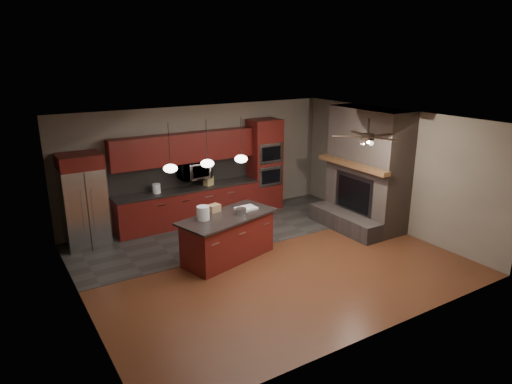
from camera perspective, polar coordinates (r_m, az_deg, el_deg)
ground at (r=9.31m, az=1.23°, el=-8.41°), size 7.00×7.00×0.00m
ceiling at (r=8.49m, az=1.35°, el=8.92°), size 7.00×6.00×0.02m
back_wall at (r=11.34m, az=-7.02°, el=3.66°), size 7.00×0.02×2.80m
right_wall at (r=11.04m, az=16.72°, el=2.68°), size 0.02×6.00×2.80m
left_wall at (r=7.58m, az=-21.55°, el=-4.24°), size 0.02×6.00×2.80m
slate_tile_patch at (r=10.73m, az=-4.03°, el=-4.86°), size 7.00×2.40×0.01m
fireplace_column at (r=11.00m, az=13.52°, el=2.33°), size 1.30×2.10×2.80m
back_cabinetry at (r=11.06m, az=-8.59°, el=0.53°), size 3.59×0.64×2.20m
oven_tower at (r=11.93m, az=1.08°, el=3.41°), size 0.80×0.63×2.38m
microwave at (r=11.04m, az=-7.74°, el=2.72°), size 0.73×0.41×0.50m
refrigerator at (r=10.25m, az=-20.75°, el=-1.06°), size 0.86×0.75×2.02m
kitchen_island at (r=9.18m, az=-3.51°, el=-5.63°), size 2.19×1.42×0.92m
white_bucket at (r=8.81m, az=-6.63°, el=-2.62°), size 0.26×0.26×0.27m
paint_can at (r=9.04m, az=-1.86°, el=-2.44°), size 0.28×0.28×0.13m
paint_tray at (r=9.36m, az=-1.26°, el=-2.05°), size 0.43×0.31×0.04m
cardboard_box at (r=9.23m, az=-5.27°, el=-2.03°), size 0.27×0.22×0.15m
counter_bucket at (r=10.72m, az=-12.35°, el=0.43°), size 0.21×0.21×0.22m
counter_box at (r=11.15m, az=-5.96°, el=1.40°), size 0.24×0.21×0.22m
pendant_left at (r=8.53m, az=-10.65°, el=2.94°), size 0.26×0.26×0.92m
pendant_center at (r=8.81m, az=-6.11°, el=3.60°), size 0.26×0.26×0.92m
pendant_right at (r=9.15m, az=-1.88°, el=4.19°), size 0.26×0.26×0.92m
ceiling_fan at (r=9.07m, az=13.80°, el=6.76°), size 1.27×1.33×0.41m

